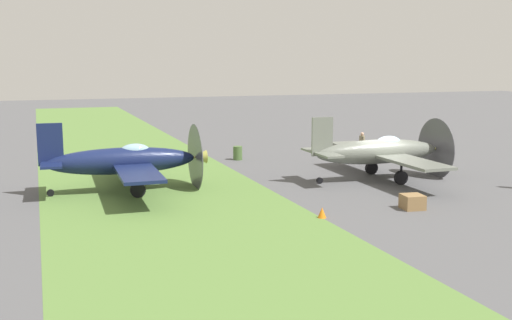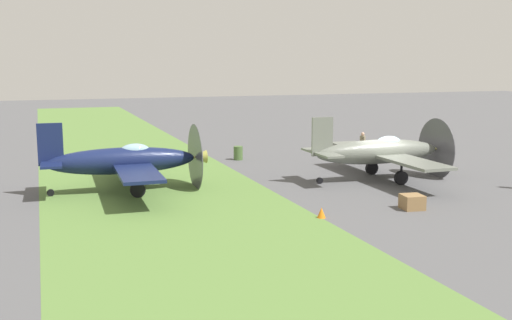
# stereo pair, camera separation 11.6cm
# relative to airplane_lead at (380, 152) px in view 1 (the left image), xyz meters

# --- Properties ---
(ground_plane) EXTENTS (160.00, 160.00, 0.00)m
(ground_plane) POSITION_rel_airplane_lead_xyz_m (-0.01, -0.05, -1.55)
(ground_plane) COLOR #515154
(grass_verge) EXTENTS (120.00, 11.00, 0.01)m
(grass_verge) POSITION_rel_airplane_lead_xyz_m (-0.01, -12.11, -1.54)
(grass_verge) COLOR #567A38
(grass_verge) RESTS_ON ground
(airplane_lead) EXTENTS (10.33, 8.20, 3.70)m
(airplane_lead) POSITION_rel_airplane_lead_xyz_m (0.00, 0.00, 0.00)
(airplane_lead) COLOR slate
(airplane_lead) RESTS_ON ground
(airplane_wingman) EXTENTS (10.30, 8.18, 3.69)m
(airplane_wingman) POSITION_rel_airplane_lead_xyz_m (-1.63, -13.49, -0.00)
(airplane_wingman) COLOR #141E47
(airplane_wingman) RESTS_ON ground
(ground_crew_chief) EXTENTS (0.62, 0.38, 1.73)m
(ground_crew_chief) POSITION_rel_airplane_lead_xyz_m (-7.06, 2.91, -0.64)
(ground_crew_chief) COLOR #847A5B
(ground_crew_chief) RESTS_ON ground
(fuel_drum) EXTENTS (0.60, 0.60, 0.90)m
(fuel_drum) POSITION_rel_airplane_lead_xyz_m (-9.08, -5.20, -1.10)
(fuel_drum) COLOR #476633
(fuel_drum) RESTS_ON ground
(supply_crate) EXTENTS (1.01, 1.01, 0.64)m
(supply_crate) POSITION_rel_airplane_lead_xyz_m (6.34, -2.21, -1.23)
(supply_crate) COLOR olive
(supply_crate) RESTS_ON ground
(runway_marker_cone) EXTENTS (0.36, 0.36, 0.44)m
(runway_marker_cone) POSITION_rel_airplane_lead_xyz_m (6.36, -6.61, -1.33)
(runway_marker_cone) COLOR orange
(runway_marker_cone) RESTS_ON ground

